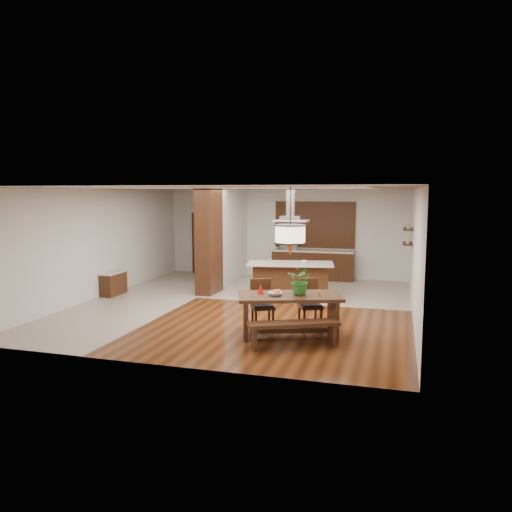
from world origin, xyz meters
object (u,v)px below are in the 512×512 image
(hallway_console, at_px, (113,284))
(dining_chair_right, at_px, (310,304))
(kitchen_island, at_px, (290,279))
(dining_table, at_px, (290,306))
(island_cup, at_px, (304,262))
(fruit_bowl, at_px, (275,294))
(pendant_lantern, at_px, (290,221))
(microwave, at_px, (288,245))
(foliage_plant, at_px, (301,281))
(range_hood, at_px, (291,205))
(dining_chair_left, at_px, (263,304))
(dining_bench, at_px, (294,335))

(hallway_console, height_order, dining_chair_right, dining_chair_right)
(hallway_console, bearing_deg, kitchen_island, 13.54)
(dining_table, height_order, kitchen_island, kitchen_island)
(kitchen_island, bearing_deg, hallway_console, -177.13)
(hallway_console, xyz_separation_m, island_cup, (5.08, 1.00, 0.67))
(hallway_console, bearing_deg, island_cup, 11.10)
(fruit_bowl, bearing_deg, pendant_lantern, 32.26)
(dining_table, xyz_separation_m, microwave, (-1.47, 6.45, 0.50))
(kitchen_island, distance_m, microwave, 2.99)
(hallway_console, height_order, fruit_bowl, fruit_bowl)
(foliage_plant, relative_size, range_hood, 0.61)
(dining_table, distance_m, dining_chair_left, 0.79)
(dining_chair_right, distance_m, kitchen_island, 3.06)
(kitchen_island, bearing_deg, dining_bench, -87.68)
(dining_bench, height_order, microwave, microwave)
(hallway_console, height_order, dining_chair_left, dining_chair_left)
(range_hood, bearing_deg, pendant_lantern, -78.09)
(dining_bench, xyz_separation_m, dining_chair_right, (0.05, 1.41, 0.27))
(dining_chair_left, distance_m, pendant_lantern, 1.91)
(fruit_bowl, height_order, range_hood, range_hood)
(pendant_lantern, distance_m, island_cup, 3.72)
(range_hood, xyz_separation_m, island_cup, (0.39, -0.14, -1.48))
(range_hood, bearing_deg, dining_table, -78.09)
(dining_table, xyz_separation_m, range_hood, (-0.76, 3.62, 1.86))
(pendant_lantern, height_order, fruit_bowl, pendant_lantern)
(pendant_lantern, distance_m, range_hood, 3.70)
(fruit_bowl, bearing_deg, hallway_console, 153.06)
(kitchen_island, bearing_deg, island_cup, -29.30)
(dining_bench, height_order, kitchen_island, kitchen_island)
(microwave, bearing_deg, dining_chair_right, -96.04)
(dining_chair_right, height_order, kitchen_island, dining_chair_right)
(dining_chair_left, xyz_separation_m, island_cup, (0.29, 3.06, 0.48))
(range_hood, bearing_deg, dining_bench, -77.02)
(dining_chair_left, xyz_separation_m, fruit_bowl, (0.41, -0.57, 0.35))
(range_hood, bearing_deg, microwave, 104.00)
(pendant_lantern, relative_size, fruit_bowl, 4.92)
(dining_chair_right, height_order, island_cup, island_cup)
(pendant_lantern, height_order, kitchen_island, pendant_lantern)
(hallway_console, distance_m, dining_bench, 6.50)
(dining_bench, height_order, fruit_bowl, fruit_bowl)
(pendant_lantern, xyz_separation_m, foliage_plant, (0.20, 0.08, -1.15))
(hallway_console, xyz_separation_m, microwave, (3.98, 3.97, 0.79))
(dining_chair_left, height_order, kitchen_island, dining_chair_left)
(pendant_lantern, relative_size, island_cup, 10.72)
(dining_table, xyz_separation_m, foliage_plant, (0.20, 0.08, 0.49))
(dining_bench, distance_m, dining_chair_left, 1.43)
(dining_bench, distance_m, foliage_plant, 1.15)
(pendant_lantern, xyz_separation_m, fruit_bowl, (-0.25, -0.16, -1.39))
(dining_bench, bearing_deg, microwave, 103.39)
(hallway_console, distance_m, foliage_plant, 6.19)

